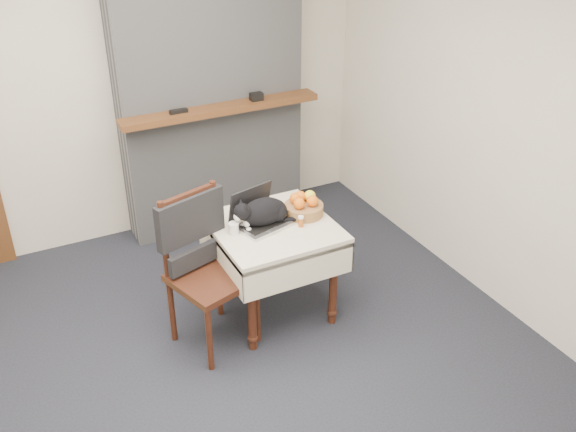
{
  "coord_description": "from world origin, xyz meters",
  "views": [
    {
      "loc": [
        -0.81,
        -2.89,
        2.82
      ],
      "look_at": [
        0.85,
        0.37,
        0.77
      ],
      "focal_mm": 40.0,
      "sensor_mm": 36.0,
      "label": 1
    }
  ],
  "objects_px": {
    "cream_jar": "(234,228)",
    "chair": "(200,249)",
    "laptop": "(258,216)",
    "fruit_basket": "(304,206)",
    "pill_bottle": "(301,221)",
    "cat": "(264,212)",
    "side_table": "(273,240)"
  },
  "relations": [
    {
      "from": "cream_jar",
      "to": "chair",
      "type": "bearing_deg",
      "value": -173.24
    },
    {
      "from": "cat",
      "to": "cream_jar",
      "type": "height_order",
      "value": "cat"
    },
    {
      "from": "chair",
      "to": "fruit_basket",
      "type": "bearing_deg",
      "value": -13.25
    },
    {
      "from": "laptop",
      "to": "pill_bottle",
      "type": "xyz_separation_m",
      "value": [
        0.23,
        -0.16,
        -0.02
      ]
    },
    {
      "from": "cat",
      "to": "pill_bottle",
      "type": "distance_m",
      "value": 0.25
    },
    {
      "from": "side_table",
      "to": "cream_jar",
      "type": "distance_m",
      "value": 0.31
    },
    {
      "from": "cream_jar",
      "to": "side_table",
      "type": "bearing_deg",
      "value": -3.57
    },
    {
      "from": "pill_bottle",
      "to": "fruit_basket",
      "type": "relative_size",
      "value": 0.29
    },
    {
      "from": "cream_jar",
      "to": "cat",
      "type": "bearing_deg",
      "value": 3.82
    },
    {
      "from": "laptop",
      "to": "chair",
      "type": "relative_size",
      "value": 0.38
    },
    {
      "from": "fruit_basket",
      "to": "cream_jar",
      "type": "bearing_deg",
      "value": -177.42
    },
    {
      "from": "laptop",
      "to": "cat",
      "type": "bearing_deg",
      "value": -58.23
    },
    {
      "from": "cat",
      "to": "chair",
      "type": "bearing_deg",
      "value": -179.3
    },
    {
      "from": "cat",
      "to": "chair",
      "type": "height_order",
      "value": "chair"
    },
    {
      "from": "pill_bottle",
      "to": "chair",
      "type": "relative_size",
      "value": 0.07
    },
    {
      "from": "cat",
      "to": "fruit_basket",
      "type": "relative_size",
      "value": 1.74
    },
    {
      "from": "cream_jar",
      "to": "chair",
      "type": "height_order",
      "value": "chair"
    },
    {
      "from": "pill_bottle",
      "to": "cat",
      "type": "bearing_deg",
      "value": 147.04
    },
    {
      "from": "side_table",
      "to": "pill_bottle",
      "type": "relative_size",
      "value": 10.21
    },
    {
      "from": "chair",
      "to": "laptop",
      "type": "bearing_deg",
      "value": -7.71
    },
    {
      "from": "fruit_basket",
      "to": "chair",
      "type": "distance_m",
      "value": 0.77
    },
    {
      "from": "pill_bottle",
      "to": "cream_jar",
      "type": "bearing_deg",
      "value": 164.79
    },
    {
      "from": "pill_bottle",
      "to": "chair",
      "type": "bearing_deg",
      "value": 172.57
    },
    {
      "from": "cream_jar",
      "to": "pill_bottle",
      "type": "height_order",
      "value": "same"
    },
    {
      "from": "laptop",
      "to": "pill_bottle",
      "type": "height_order",
      "value": "laptop"
    },
    {
      "from": "cat",
      "to": "pill_bottle",
      "type": "bearing_deg",
      "value": -37.61
    },
    {
      "from": "laptop",
      "to": "fruit_basket",
      "type": "distance_m",
      "value": 0.33
    },
    {
      "from": "side_table",
      "to": "chair",
      "type": "height_order",
      "value": "chair"
    },
    {
      "from": "fruit_basket",
      "to": "chair",
      "type": "xyz_separation_m",
      "value": [
        -0.77,
        -0.05,
        -0.1
      ]
    },
    {
      "from": "side_table",
      "to": "pill_bottle",
      "type": "xyz_separation_m",
      "value": [
        0.16,
        -0.1,
        0.15
      ]
    },
    {
      "from": "laptop",
      "to": "cream_jar",
      "type": "xyz_separation_m",
      "value": [
        -0.19,
        -0.04,
        -0.02
      ]
    },
    {
      "from": "laptop",
      "to": "pill_bottle",
      "type": "distance_m",
      "value": 0.28
    }
  ]
}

